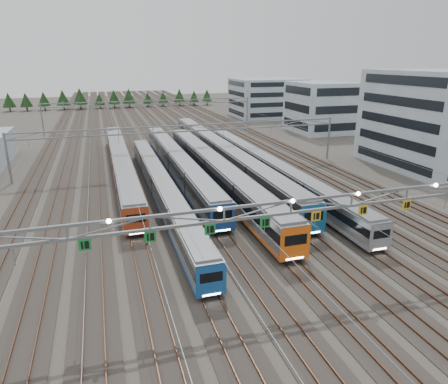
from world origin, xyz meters
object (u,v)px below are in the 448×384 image
object	(u,v)px
train_c	(177,162)
depot_bldg_mid	(320,107)
train_a	(121,162)
train_f	(269,168)
train_e	(222,153)
gantry_near	(291,210)
gantry_mid	(186,134)
depot_bldg_north	(267,98)
gantry_far	(151,106)
train_d	(215,170)
depot_bldg_south	(439,120)
train_b	(161,186)

from	to	relation	value
train_c	depot_bldg_mid	bearing A→B (deg)	34.51
train_a	train_f	distance (m)	24.80
train_e	gantry_near	world-z (taller)	gantry_near
gantry_mid	depot_bldg_mid	bearing A→B (deg)	33.51
train_c	train_e	xyz separation A→B (m)	(9.00, 3.65, 0.10)
train_c	depot_bldg_north	world-z (taller)	depot_bldg_north
train_c	gantry_far	distance (m)	47.86
train_d	gantry_mid	size ratio (longest dim) A/B	0.97
depot_bldg_mid	train_f	bearing A→B (deg)	-129.11
depot_bldg_north	train_e	bearing A→B (deg)	-119.79
train_f	depot_bldg_south	world-z (taller)	depot_bldg_south
train_d	train_f	size ratio (longest dim) A/B	0.99
train_d	gantry_near	size ratio (longest dim) A/B	0.97
train_b	depot_bldg_mid	bearing A→B (deg)	40.79
gantry_far	depot_bldg_south	bearing A→B (deg)	-52.45
train_c	train_e	distance (m)	9.71
gantry_mid	gantry_far	size ratio (longest dim) A/B	1.00
train_f	train_e	bearing A→B (deg)	111.90
train_b	depot_bldg_mid	xyz separation A→B (m)	(49.00, 42.28, 4.56)
train_a	gantry_far	xyz separation A→B (m)	(11.25, 44.74, 4.31)
gantry_mid	depot_bldg_south	bearing A→B (deg)	-14.21
gantry_near	depot_bldg_mid	size ratio (longest dim) A/B	3.52
depot_bldg_mid	depot_bldg_north	distance (m)	32.61
train_c	train_d	distance (m)	8.49
train_d	train_c	bearing A→B (deg)	122.01
train_e	depot_bldg_north	world-z (taller)	depot_bldg_north
gantry_mid	train_a	bearing A→B (deg)	178.69
train_b	gantry_mid	xyz separation A→B (m)	(6.75, 14.31, 4.49)
train_c	train_d	size ratio (longest dim) A/B	0.96
train_a	train_d	bearing A→B (deg)	-36.73
gantry_far	depot_bldg_south	world-z (taller)	depot_bldg_south
gantry_mid	depot_bldg_south	world-z (taller)	depot_bldg_south
train_a	train_f	xyz separation A→B (m)	(22.50, -10.42, -0.15)
gantry_near	depot_bldg_mid	xyz separation A→B (m)	(42.29, 68.09, -0.63)
train_a	gantry_near	xyz separation A→B (m)	(11.20, -40.37, 5.00)
train_e	depot_bldg_south	bearing A→B (deg)	-18.21
train_d	gantry_far	world-z (taller)	gantry_far
train_f	gantry_near	bearing A→B (deg)	-110.66
train_a	depot_bldg_south	distance (m)	55.69
train_f	gantry_mid	distance (m)	15.80
gantry_mid	depot_bldg_north	distance (m)	73.02
train_a	depot_bldg_mid	bearing A→B (deg)	27.39
train_f	train_a	bearing A→B (deg)	155.15
train_f	depot_bldg_south	size ratio (longest dim) A/B	2.49
train_a	train_b	distance (m)	15.24
train_e	train_f	distance (m)	12.07
gantry_far	train_b	bearing A→B (deg)	-96.49
depot_bldg_mid	train_b	bearing A→B (deg)	-139.21
train_f	gantry_near	distance (m)	32.43
gantry_mid	train_b	bearing A→B (deg)	-115.26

